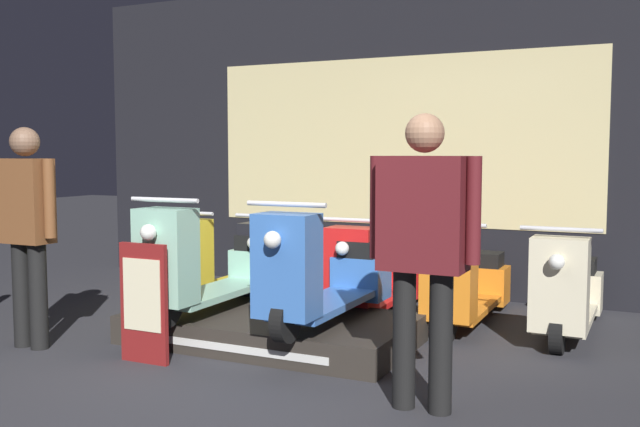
# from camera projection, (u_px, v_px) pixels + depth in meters

# --- Properties ---
(ground_plane) EXTENTS (30.00, 30.00, 0.00)m
(ground_plane) POSITION_uv_depth(u_px,v_px,m) (207.00, 390.00, 4.32)
(ground_plane) COLOR #2D2D33
(shop_wall_back) EXTENTS (7.32, 0.09, 3.20)m
(shop_wall_back) POSITION_uv_depth(u_px,v_px,m) (398.00, 137.00, 7.27)
(shop_wall_back) COLOR black
(shop_wall_back) RESTS_ON ground_plane
(display_platform) EXTENTS (2.13, 1.13, 0.21)m
(display_platform) POSITION_uv_depth(u_px,v_px,m) (271.00, 329.00, 5.39)
(display_platform) COLOR #2D2823
(display_platform) RESTS_ON ground_plane
(scooter_display_left) EXTENTS (0.56, 1.67, 0.91)m
(scooter_display_left) POSITION_uv_depth(u_px,v_px,m) (212.00, 267.00, 5.49)
(scooter_display_left) COLOR black
(scooter_display_left) RESTS_ON display_platform
(scooter_display_right) EXTENTS (0.56, 1.67, 0.91)m
(scooter_display_right) POSITION_uv_depth(u_px,v_px,m) (324.00, 276.00, 5.08)
(scooter_display_right) COLOR black
(scooter_display_right) RESTS_ON display_platform
(scooter_backrow_0) EXTENTS (0.56, 1.67, 0.91)m
(scooter_backrow_0) POSITION_uv_depth(u_px,v_px,m) (222.00, 265.00, 6.97)
(scooter_backrow_0) COLOR black
(scooter_backrow_0) RESTS_ON ground_plane
(scooter_backrow_1) EXTENTS (0.56, 1.67, 0.91)m
(scooter_backrow_1) POSITION_uv_depth(u_px,v_px,m) (295.00, 270.00, 6.62)
(scooter_backrow_1) COLOR black
(scooter_backrow_1) RESTS_ON ground_plane
(scooter_backrow_2) EXTENTS (0.56, 1.67, 0.91)m
(scooter_backrow_2) POSITION_uv_depth(u_px,v_px,m) (376.00, 277.00, 6.28)
(scooter_backrow_2) COLOR black
(scooter_backrow_2) RESTS_ON ground_plane
(scooter_backrow_3) EXTENTS (0.56, 1.67, 0.91)m
(scooter_backrow_3) POSITION_uv_depth(u_px,v_px,m) (466.00, 284.00, 5.93)
(scooter_backrow_3) COLOR black
(scooter_backrow_3) RESTS_ON ground_plane
(scooter_backrow_4) EXTENTS (0.56, 1.67, 0.91)m
(scooter_backrow_4) POSITION_uv_depth(u_px,v_px,m) (568.00, 292.00, 5.59)
(scooter_backrow_4) COLOR black
(scooter_backrow_4) RESTS_ON ground_plane
(person_left_browsing) EXTENTS (0.53, 0.21, 1.62)m
(person_left_browsing) POSITION_uv_depth(u_px,v_px,m) (28.00, 223.00, 5.19)
(person_left_browsing) COLOR black
(person_left_browsing) RESTS_ON ground_plane
(person_right_browsing) EXTENTS (0.63, 0.26, 1.65)m
(person_right_browsing) POSITION_uv_depth(u_px,v_px,m) (423.00, 235.00, 3.90)
(person_right_browsing) COLOR black
(person_right_browsing) RESTS_ON ground_plane
(price_sign_board) EXTENTS (0.38, 0.04, 0.82)m
(price_sign_board) POSITION_uv_depth(u_px,v_px,m) (144.00, 303.00, 4.84)
(price_sign_board) COLOR maroon
(price_sign_board) RESTS_ON ground_plane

